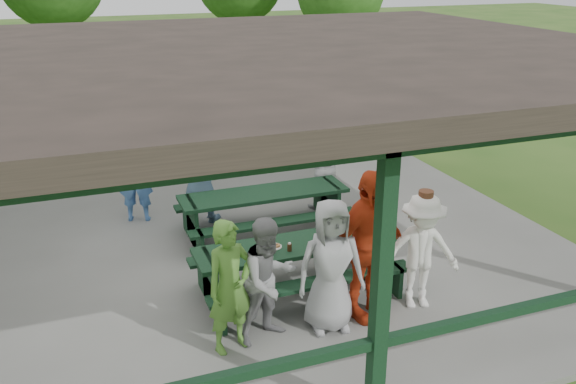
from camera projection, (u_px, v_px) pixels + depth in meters
name	position (u px, v px, depth m)	size (l,w,h in m)	color
ground	(258.00, 262.00, 9.58)	(90.00, 90.00, 0.00)	#2D541A
concrete_slab	(258.00, 259.00, 9.56)	(10.00, 8.00, 0.10)	slate
pavilion_structure	(254.00, 59.00, 8.43)	(10.60, 8.60, 3.24)	black
picnic_table_near	(298.00, 261.00, 8.38)	(2.84, 1.39, 0.75)	black
picnic_table_far	(264.00, 207.00, 10.19)	(2.80, 1.39, 0.75)	black
table_setting	(310.00, 238.00, 8.35)	(2.26, 0.45, 0.10)	white
contestant_green	(230.00, 287.00, 7.04)	(0.60, 0.39, 1.65)	#518930
contestant_grey_left	(269.00, 280.00, 7.26)	(0.77, 0.60, 1.58)	gray
contestant_grey_mid	(331.00, 266.00, 7.44)	(0.84, 0.55, 1.72)	#9A9A9D
contestant_red	(367.00, 246.00, 7.63)	(1.17, 0.49, 2.00)	#B53213
contestant_white_fedora	(421.00, 251.00, 7.94)	(1.14, 0.83, 1.65)	white
spectator_lblue	(200.00, 175.00, 10.59)	(1.56, 0.50, 1.68)	#7FA7C5
spectator_blue	(135.00, 177.00, 10.59)	(0.60, 0.39, 1.64)	#4571B3
spectator_grey	(321.00, 165.00, 11.16)	(0.80, 0.62, 1.64)	#9C9C9F
pickup_truck	(251.00, 90.00, 17.94)	(2.70, 5.85, 1.63)	silver
farm_trailer	(37.00, 120.00, 15.31)	(3.82, 2.04, 1.32)	navy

